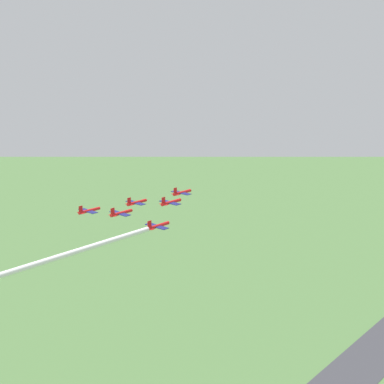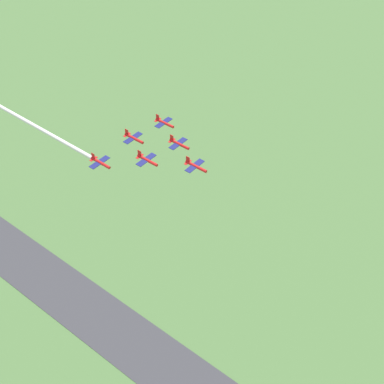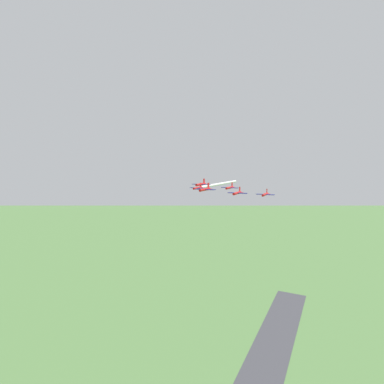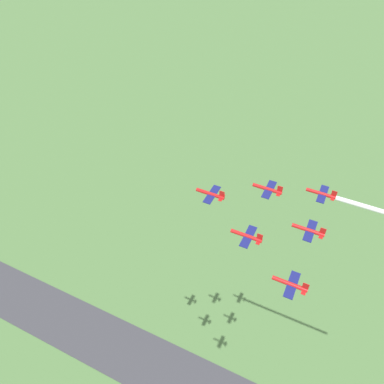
# 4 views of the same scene
# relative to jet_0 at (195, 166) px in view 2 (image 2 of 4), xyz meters

# --- Properties ---
(jet_0) EXTENTS (7.75, 7.53, 2.61)m
(jet_0) POSITION_rel_jet_0_xyz_m (0.00, 0.00, 0.00)
(jet_0) COLOR red
(jet_1) EXTENTS (7.75, 7.53, 2.61)m
(jet_1) POSITION_rel_jet_0_xyz_m (-14.37, 3.56, -2.09)
(jet_1) COLOR red
(jet_2) EXTENTS (7.75, 7.53, 2.61)m
(jet_2) POSITION_rel_jet_0_xyz_m (-10.09, -10.83, 0.67)
(jet_2) COLOR red
(jet_3) EXTENTS (7.75, 7.53, 2.61)m
(jet_3) POSITION_rel_jet_0_xyz_m (-28.74, 7.12, -3.50)
(jet_3) COLOR red
(jet_4) EXTENTS (7.75, 7.53, 2.61)m
(jet_4) POSITION_rel_jet_0_xyz_m (-24.46, -7.27, -1.35)
(jet_4) COLOR red
(jet_5) EXTENTS (7.75, 7.53, 2.61)m
(jet_5) POSITION_rel_jet_0_xyz_m (-20.19, -21.66, -2.02)
(jet_5) COLOR red
(smoke_trail_5) EXTENTS (47.01, 15.09, 1.28)m
(smoke_trail_5) POSITION_rel_jet_0_xyz_m (-46.93, -29.61, -2.06)
(smoke_trail_5) COLOR white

